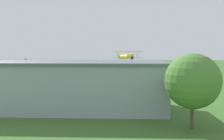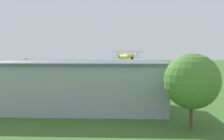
% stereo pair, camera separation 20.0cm
% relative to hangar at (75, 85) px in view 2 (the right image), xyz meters
% --- Properties ---
extents(ground_plane, '(400.00, 400.00, 0.00)m').
position_rel_hangar_xyz_m(ground_plane, '(0.24, -33.38, -3.82)').
color(ground_plane, '#3D6628').
extents(hangar, '(28.99, 13.46, 7.62)m').
position_rel_hangar_xyz_m(hangar, '(0.00, 0.00, 0.00)').
color(hangar, '#99A3AD').
rests_on(hangar, ground_plane).
extents(biplane, '(8.40, 7.62, 3.62)m').
position_rel_hangar_xyz_m(biplane, '(-7.76, -25.52, 4.16)').
color(biplane, yellow).
extents(car_blue, '(2.02, 4.65, 1.67)m').
position_rel_hangar_xyz_m(car_blue, '(-13.03, -12.06, -2.96)').
color(car_blue, '#23389E').
rests_on(car_blue, ground_plane).
extents(car_silver, '(2.16, 4.53, 1.63)m').
position_rel_hangar_xyz_m(car_silver, '(14.63, -12.11, -2.97)').
color(car_silver, '#B7B7BC').
rests_on(car_silver, ground_plane).
extents(person_near_hangar_door, '(0.54, 0.54, 1.72)m').
position_rel_hangar_xyz_m(person_near_hangar_door, '(-14.85, -8.89, -2.96)').
color(person_near_hangar_door, beige).
rests_on(person_near_hangar_door, ground_plane).
extents(person_at_fence_line, '(0.44, 0.44, 1.59)m').
position_rel_hangar_xyz_m(person_at_fence_line, '(-6.79, -15.09, -3.03)').
color(person_at_fence_line, '#B23333').
rests_on(person_at_fence_line, ground_plane).
extents(person_crossing_taxiway, '(0.54, 0.54, 1.58)m').
position_rel_hangar_xyz_m(person_crossing_taxiway, '(11.38, -15.86, -3.03)').
color(person_crossing_taxiway, '#3F3F47').
rests_on(person_crossing_taxiway, ground_plane).
extents(person_beside_truck, '(0.52, 0.52, 1.79)m').
position_rel_hangar_xyz_m(person_beside_truck, '(9.73, -16.04, -2.92)').
color(person_beside_truck, '#B23333').
rests_on(person_beside_truck, ground_plane).
extents(tree_behind_hangar_right, '(6.60, 6.60, 9.05)m').
position_rel_hangar_xyz_m(tree_behind_hangar_right, '(-16.06, 9.79, 1.92)').
color(tree_behind_hangar_right, brown).
rests_on(tree_behind_hangar_right, ground_plane).
extents(windsock, '(1.34, 1.43, 6.88)m').
position_rel_hangar_xyz_m(windsock, '(26.64, -46.01, 2.21)').
color(windsock, silver).
rests_on(windsock, ground_plane).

